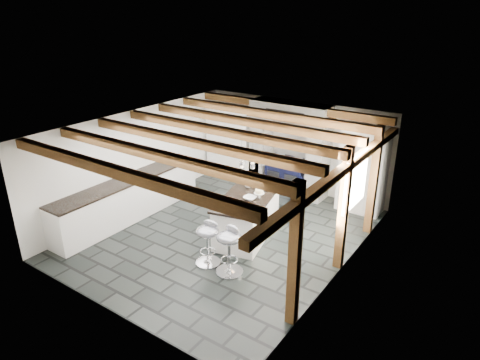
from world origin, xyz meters
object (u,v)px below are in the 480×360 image
Objects in this scene: range_cooker at (288,174)px; kitchen_island at (247,216)px; bar_stool_near at (230,245)px; bar_stool_far at (208,238)px.

kitchen_island is (0.42, -2.49, -0.01)m from range_cooker.
kitchen_island is 2.14× the size of bar_stool_near.
range_cooker reaches higher than bar_stool_far.
range_cooker reaches higher than bar_stool_near.
bar_stool_far is (-0.50, 0.02, -0.04)m from bar_stool_near.
bar_stool_near is at bearing -9.99° from bar_stool_far.
range_cooker is 3.88m from bar_stool_near.
bar_stool_far is (-0.02, -1.26, 0.08)m from kitchen_island.
bar_stool_near is at bearing -76.48° from range_cooker.
range_cooker is 2.52m from kitchen_island.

